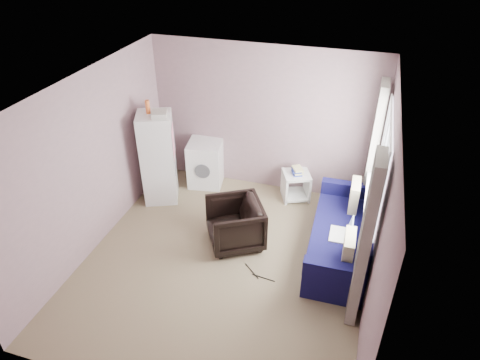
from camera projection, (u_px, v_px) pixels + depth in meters
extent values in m
cube|color=#857457|center=(224.00, 262.00, 6.03)|extent=(3.80, 4.20, 0.02)
cube|color=silver|center=(220.00, 91.00, 4.67)|extent=(3.80, 4.20, 0.02)
cube|color=gray|center=(264.00, 120.00, 7.05)|extent=(3.80, 0.02, 2.50)
cube|color=gray|center=(142.00, 317.00, 3.65)|extent=(3.80, 0.02, 2.50)
cube|color=gray|center=(90.00, 165.00, 5.82)|extent=(0.02, 4.20, 2.50)
cube|color=gray|center=(380.00, 214.00, 4.88)|extent=(0.02, 4.20, 2.50)
cube|color=white|center=(383.00, 165.00, 5.31)|extent=(0.01, 1.60, 1.20)
imported|color=black|center=(235.00, 222.00, 6.15)|extent=(0.98, 1.00, 0.77)
cube|color=white|center=(158.00, 158.00, 6.94)|extent=(0.69, 0.69, 1.54)
cube|color=#4E5156|center=(176.00, 168.00, 7.07)|extent=(0.20, 0.46, 0.02)
cube|color=#4E5156|center=(174.00, 139.00, 7.00)|extent=(0.03, 0.03, 0.44)
cube|color=white|center=(173.00, 141.00, 6.78)|extent=(0.15, 0.34, 0.53)
cylinder|color=orange|center=(148.00, 107.00, 6.50)|extent=(0.09, 0.09, 0.21)
cube|color=beige|center=(159.00, 114.00, 6.44)|extent=(0.31, 0.33, 0.08)
cube|color=white|center=(206.00, 163.00, 7.53)|extent=(0.66, 0.66, 0.81)
cube|color=#4E5156|center=(205.00, 145.00, 7.32)|extent=(0.61, 0.59, 0.05)
cylinder|color=#4E5156|center=(202.00, 171.00, 7.29)|extent=(0.27, 0.06, 0.27)
cube|color=white|center=(297.00, 175.00, 7.11)|extent=(0.57, 0.57, 0.04)
cube|color=white|center=(295.00, 194.00, 7.32)|extent=(0.57, 0.57, 0.04)
cube|color=white|center=(284.00, 186.00, 7.21)|extent=(0.20, 0.41, 0.48)
cube|color=white|center=(307.00, 185.00, 7.24)|extent=(0.20, 0.41, 0.48)
cube|color=#25369B|center=(297.00, 173.00, 7.09)|extent=(0.21, 0.25, 0.03)
cube|color=beige|center=(298.00, 171.00, 7.08)|extent=(0.23, 0.25, 0.03)
cube|color=#25369B|center=(296.00, 170.00, 7.06)|extent=(0.20, 0.25, 0.03)
cube|color=beige|center=(298.00, 169.00, 7.04)|extent=(0.23, 0.25, 0.03)
cube|color=#100E43|center=(344.00, 243.00, 6.02)|extent=(0.93, 1.93, 0.43)
cube|color=#100E43|center=(375.00, 223.00, 5.70)|extent=(0.22, 1.92, 0.47)
cube|color=#100E43|center=(341.00, 272.00, 5.10)|extent=(0.91, 0.16, 0.21)
cube|color=#100E43|center=(351.00, 189.00, 6.60)|extent=(0.91, 0.16, 0.21)
cube|color=#BEB58F|center=(348.00, 250.00, 5.28)|extent=(0.13, 0.43, 0.43)
cube|color=#BEB58F|center=(354.00, 195.00, 6.28)|extent=(0.13, 0.43, 0.43)
cube|color=white|center=(339.00, 235.00, 5.83)|extent=(0.25, 0.36, 0.02)
cube|color=silver|center=(350.00, 229.00, 5.74)|extent=(0.07, 0.35, 0.23)
cube|color=white|center=(370.00, 205.00, 5.67)|extent=(0.14, 1.70, 0.04)
cube|color=white|center=(374.00, 204.00, 5.64)|extent=(0.02, 1.68, 0.05)
cube|color=white|center=(382.00, 165.00, 5.32)|extent=(0.02, 1.68, 0.05)
cube|color=white|center=(391.00, 121.00, 5.00)|extent=(0.02, 1.68, 0.05)
cube|color=white|center=(380.00, 201.00, 4.67)|extent=(0.02, 0.05, 1.20)
cube|color=white|center=(381.00, 176.00, 5.10)|extent=(0.02, 0.05, 1.20)
cube|color=white|center=(382.00, 155.00, 5.53)|extent=(0.02, 0.05, 1.20)
cube|color=white|center=(383.00, 137.00, 5.96)|extent=(0.02, 0.05, 1.20)
cube|color=beige|center=(364.00, 243.00, 4.69)|extent=(0.12, 0.46, 2.18)
cube|color=beige|center=(373.00, 152.00, 6.43)|extent=(0.12, 0.46, 2.18)
cylinder|color=black|center=(263.00, 278.00, 5.74)|extent=(0.33, 0.05, 0.01)
cylinder|color=black|center=(252.00, 271.00, 5.85)|extent=(0.25, 0.23, 0.01)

